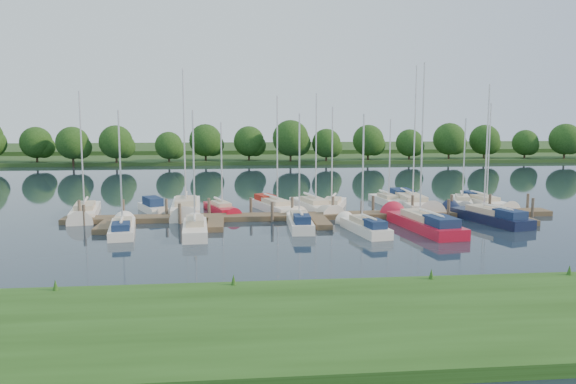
{
  "coord_description": "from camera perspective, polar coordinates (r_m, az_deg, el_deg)",
  "views": [
    {
      "loc": [
        -6.78,
        -36.79,
        8.18
      ],
      "look_at": [
        -2.21,
        8.0,
        2.2
      ],
      "focal_mm": 35.0,
      "sensor_mm": 36.0,
      "label": 1
    }
  ],
  "objects": [
    {
      "name": "sailboat_s_5",
      "position": [
        47.06,
        19.61,
        -2.48
      ],
      "size": [
        4.03,
        8.78,
        11.18
      ],
      "rotation": [
        0.0,
        0.0,
        0.28
      ],
      "color": "black",
      "rests_on": "ground"
    },
    {
      "name": "ground",
      "position": [
        38.29,
        4.53,
        -4.79
      ],
      "size": [
        260.0,
        260.0,
        0.0
      ],
      "primitive_type": "plane",
      "color": "#182430",
      "rests_on": "ground"
    },
    {
      "name": "sailboat_s_3",
      "position": [
        40.68,
        7.75,
        -3.63
      ],
      "size": [
        2.61,
        6.85,
        8.83
      ],
      "rotation": [
        0.0,
        0.0,
        0.18
      ],
      "color": "white",
      "rests_on": "ground"
    },
    {
      "name": "sailboat_n_2",
      "position": [
        49.6,
        -10.32,
        -1.72
      ],
      "size": [
        2.84,
        10.09,
        12.73
      ],
      "rotation": [
        0.0,
        0.0,
        3.2
      ],
      "color": "white",
      "rests_on": "ground"
    },
    {
      "name": "treeline",
      "position": [
        99.0,
        -1.59,
        5.13
      ],
      "size": [
        146.43,
        9.5,
        8.19
      ],
      "color": "#38281C",
      "rests_on": "ground"
    },
    {
      "name": "distant_hill",
      "position": [
        137.16,
        -2.98,
        4.43
      ],
      "size": [
        220.0,
        40.0,
        1.4
      ],
      "primitive_type": "cube",
      "color": "#335123",
      "rests_on": "ground"
    },
    {
      "name": "sailboat_n_10",
      "position": [
        55.46,
        19.31,
        -1.02
      ],
      "size": [
        2.65,
        7.85,
        9.84
      ],
      "rotation": [
        0.0,
        0.0,
        3.27
      ],
      "color": "white",
      "rests_on": "ground"
    },
    {
      "name": "sailboat_n_3",
      "position": [
        48.91,
        -6.78,
        -1.79
      ],
      "size": [
        3.16,
        6.25,
        8.11
      ],
      "rotation": [
        0.0,
        0.0,
        3.48
      ],
      "color": "#AB0F26",
      "rests_on": "ground"
    },
    {
      "name": "sailboat_s_2",
      "position": [
        41.94,
        1.2,
        -3.22
      ],
      "size": [
        1.78,
        6.8,
        8.92
      ],
      "rotation": [
        0.0,
        0.0,
        -0.03
      ],
      "color": "white",
      "rests_on": "ground"
    },
    {
      "name": "sailboat_n_0",
      "position": [
        49.8,
        -19.93,
        -2.03
      ],
      "size": [
        3.06,
        8.51,
        10.71
      ],
      "rotation": [
        0.0,
        0.0,
        3.29
      ],
      "color": "white",
      "rests_on": "ground"
    },
    {
      "name": "sailboat_n_8",
      "position": [
        53.08,
        12.4,
        -1.12
      ],
      "size": [
        2.58,
        10.54,
        13.29
      ],
      "rotation": [
        0.0,
        0.0,
        3.13
      ],
      "color": "white",
      "rests_on": "ground"
    },
    {
      "name": "sailboat_n_6",
      "position": [
        50.31,
        4.49,
        -1.5
      ],
      "size": [
        3.64,
        7.43,
        9.49
      ],
      "rotation": [
        0.0,
        0.0,
        2.82
      ],
      "color": "white",
      "rests_on": "ground"
    },
    {
      "name": "sailboat_n_5",
      "position": [
        49.81,
        2.72,
        -1.58
      ],
      "size": [
        3.55,
        8.44,
        10.66
      ],
      "rotation": [
        0.0,
        0.0,
        3.37
      ],
      "color": "white",
      "rests_on": "ground"
    },
    {
      "name": "sailboat_n_7",
      "position": [
        54.11,
        10.1,
        -0.96
      ],
      "size": [
        2.25,
        6.55,
        8.36
      ],
      "rotation": [
        0.0,
        0.0,
        3.27
      ],
      "color": "white",
      "rests_on": "ground"
    },
    {
      "name": "sailboat_n_4",
      "position": [
        49.38,
        -1.29,
        -1.59
      ],
      "size": [
        4.19,
        8.14,
        10.42
      ],
      "rotation": [
        0.0,
        0.0,
        3.49
      ],
      "color": "white",
      "rests_on": "ground"
    },
    {
      "name": "sailboat_n_9",
      "position": [
        54.96,
        17.27,
        -1.05
      ],
      "size": [
        3.29,
        6.58,
        8.47
      ],
      "rotation": [
        0.0,
        0.0,
        2.81
      ],
      "color": "white",
      "rests_on": "ground"
    },
    {
      "name": "motorboat",
      "position": [
        50.12,
        -13.5,
        -1.64
      ],
      "size": [
        3.18,
        5.16,
        1.63
      ],
      "rotation": [
        0.0,
        0.0,
        3.56
      ],
      "color": "white",
      "rests_on": "ground"
    },
    {
      "name": "sailboat_s_1",
      "position": [
        40.2,
        -9.42,
        -3.86
      ],
      "size": [
        1.99,
        6.96,
        9.15
      ],
      "rotation": [
        0.0,
        0.0,
        0.06
      ],
      "color": "white",
      "rests_on": "ground"
    },
    {
      "name": "dock",
      "position": [
        45.32,
        2.88,
        -2.58
      ],
      "size": [
        40.0,
        6.0,
        0.4
      ],
      "color": "#4B3C2A",
      "rests_on": "ground"
    },
    {
      "name": "mooring_pilings",
      "position": [
        46.35,
        2.67,
        -1.85
      ],
      "size": [
        38.24,
        2.84,
        2.0
      ],
      "color": "#473D33",
      "rests_on": "ground"
    },
    {
      "name": "near_bank",
      "position": [
        23.26,
        11.78,
        -12.53
      ],
      "size": [
        90.0,
        10.0,
        0.5
      ],
      "primitive_type": "cube",
      "color": "#1E4112",
      "rests_on": "ground"
    },
    {
      "name": "sailboat_s_0",
      "position": [
        41.82,
        -16.47,
        -3.59
      ],
      "size": [
        2.52,
        7.16,
        9.06
      ],
      "rotation": [
        0.0,
        0.0,
        0.14
      ],
      "color": "white",
      "rests_on": "ground"
    },
    {
      "name": "sailboat_s_4",
      "position": [
        42.7,
        13.52,
        -3.23
      ],
      "size": [
        3.5,
        10.02,
        12.6
      ],
      "rotation": [
        0.0,
        0.0,
        0.14
      ],
      "color": "#AB0F26",
      "rests_on": "ground"
    },
    {
      "name": "far_shore",
      "position": [
        112.27,
        -2.35,
        3.53
      ],
      "size": [
        180.0,
        30.0,
        0.6
      ],
      "primitive_type": "cube",
      "color": "#1C3C17",
      "rests_on": "ground"
    }
  ]
}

